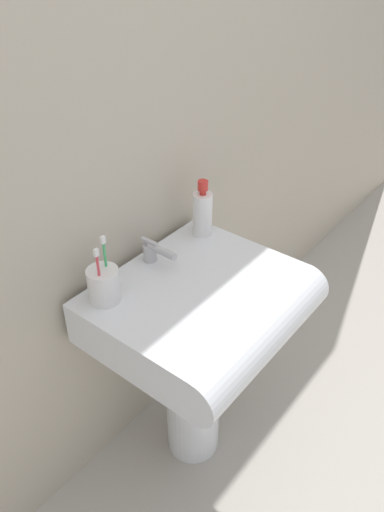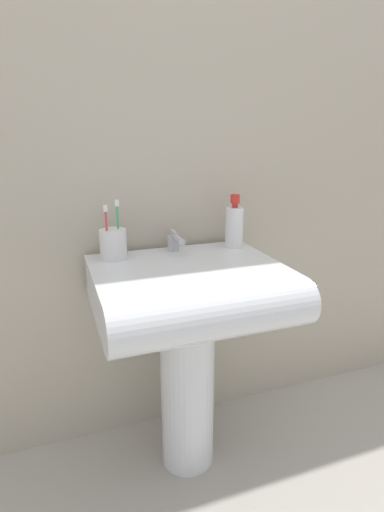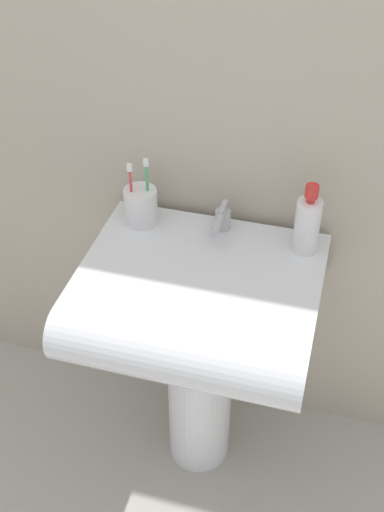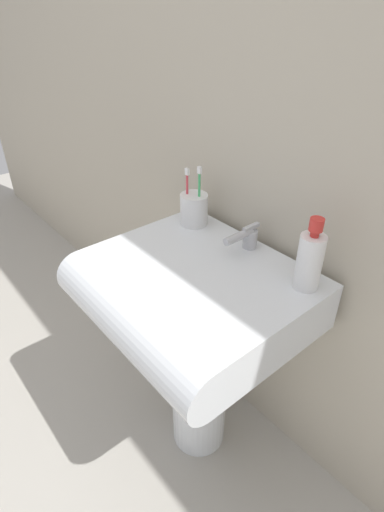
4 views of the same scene
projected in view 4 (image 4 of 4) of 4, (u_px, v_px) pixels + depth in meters
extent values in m
plane|color=#ADA89E|center=(199.00, 433.00, 1.42)|extent=(6.00, 6.00, 0.00)
cube|color=#B7AD99|center=(289.00, 53.00, 0.91)|extent=(5.00, 0.05, 2.40)
cylinder|color=white|center=(199.00, 378.00, 1.26)|extent=(0.18, 0.18, 0.58)
cube|color=white|center=(201.00, 288.00, 1.07)|extent=(0.56, 0.43, 0.13)
cylinder|color=white|center=(134.00, 323.00, 0.95)|extent=(0.56, 0.13, 0.13)
cylinder|color=#B7B7BC|center=(250.00, 239.00, 1.10)|extent=(0.04, 0.04, 0.05)
cylinder|color=#B7B7BC|center=(239.00, 236.00, 1.06)|extent=(0.02, 0.10, 0.02)
cube|color=#B7B7BC|center=(251.00, 227.00, 1.08)|extent=(0.01, 0.06, 0.01)
cylinder|color=white|center=(194.00, 209.00, 1.21)|extent=(0.08, 0.08, 0.10)
cylinder|color=#D83F4C|center=(187.00, 197.00, 1.20)|extent=(0.01, 0.01, 0.14)
cube|color=white|center=(187.00, 172.00, 1.15)|extent=(0.01, 0.01, 0.02)
cylinder|color=#3FB266|center=(199.00, 198.00, 1.18)|extent=(0.01, 0.01, 0.15)
cube|color=white|center=(199.00, 170.00, 1.13)|extent=(0.01, 0.01, 0.02)
cylinder|color=white|center=(309.00, 262.00, 0.93)|extent=(0.06, 0.06, 0.14)
cylinder|color=red|center=(315.00, 233.00, 0.89)|extent=(0.02, 0.02, 0.01)
cylinder|color=red|center=(317.00, 225.00, 0.87)|extent=(0.03, 0.03, 0.03)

